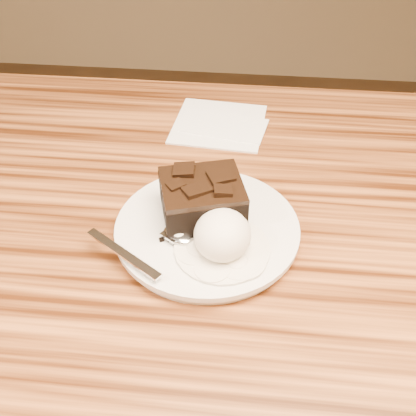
# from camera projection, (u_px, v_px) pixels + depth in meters

# --- Properties ---
(dining_table) EXTENTS (1.20, 0.80, 0.75)m
(dining_table) POSITION_uv_depth(u_px,v_px,m) (248.00, 373.00, 0.90)
(dining_table) COLOR #331607
(dining_table) RESTS_ON floor
(plate) EXTENTS (0.24, 0.24, 0.02)m
(plate) POSITION_uv_depth(u_px,v_px,m) (207.00, 231.00, 0.63)
(plate) COLOR silver
(plate) RESTS_ON dining_table
(brownie) EXTENTS (0.12, 0.11, 0.05)m
(brownie) POSITION_uv_depth(u_px,v_px,m) (202.00, 201.00, 0.62)
(brownie) COLOR black
(brownie) RESTS_ON plate
(ice_cream_scoop) EXTENTS (0.07, 0.07, 0.06)m
(ice_cream_scoop) POSITION_uv_depth(u_px,v_px,m) (222.00, 235.00, 0.58)
(ice_cream_scoop) COLOR white
(ice_cream_scoop) RESTS_ON plate
(melt_puddle) EXTENTS (0.12, 0.12, 0.00)m
(melt_puddle) POSITION_uv_depth(u_px,v_px,m) (222.00, 249.00, 0.59)
(melt_puddle) COLOR white
(melt_puddle) RESTS_ON plate
(spoon) EXTENTS (0.16, 0.13, 0.01)m
(spoon) POSITION_uv_depth(u_px,v_px,m) (179.00, 235.00, 0.60)
(spoon) COLOR silver
(spoon) RESTS_ON plate
(napkin) EXTENTS (0.16, 0.16, 0.01)m
(napkin) POSITION_uv_depth(u_px,v_px,m) (219.00, 123.00, 0.84)
(napkin) COLOR white
(napkin) RESTS_ON dining_table
(crumb_a) EXTENTS (0.01, 0.01, 0.00)m
(crumb_a) POSITION_uv_depth(u_px,v_px,m) (162.00, 240.00, 0.60)
(crumb_a) COLOR black
(crumb_a) RESTS_ON plate
(crumb_b) EXTENTS (0.01, 0.01, 0.00)m
(crumb_b) POSITION_uv_depth(u_px,v_px,m) (201.00, 237.00, 0.60)
(crumb_b) COLOR black
(crumb_b) RESTS_ON plate
(crumb_c) EXTENTS (0.01, 0.01, 0.00)m
(crumb_c) POSITION_uv_depth(u_px,v_px,m) (176.00, 244.00, 0.60)
(crumb_c) COLOR black
(crumb_c) RESTS_ON plate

